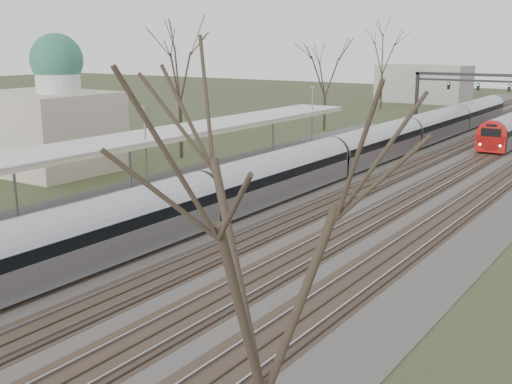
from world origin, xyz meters
TOP-DOWN VIEW (x-y plane):
  - track_bed at (0.26, 55.00)m, footprint 24.00×160.00m
  - platform at (-9.05, 37.50)m, footprint 3.50×69.00m
  - canopy at (-9.05, 32.99)m, footprint 4.10×50.00m
  - dome_building at (-21.71, 38.00)m, footprint 10.00×8.00m
  - signal_gantry at (0.29, 84.99)m, footprint 21.00×0.59m
  - tree_west_far at (-17.00, 48.00)m, footprint 5.50×5.50m
  - tree_east_near at (13.00, 15.00)m, footprint 4.50×4.50m
  - train_near at (-2.50, 54.99)m, footprint 2.62×75.21m

SIDE VIEW (x-z plane):
  - track_bed at x=0.26m, z-range -0.05..0.17m
  - platform at x=-9.05m, z-range 0.00..1.00m
  - train_near at x=-2.50m, z-range -0.05..3.00m
  - dome_building at x=-21.71m, z-range -1.43..8.87m
  - canopy at x=-9.05m, z-range 2.37..5.48m
  - signal_gantry at x=0.29m, z-range 1.87..7.95m
  - tree_east_near at x=13.00m, z-range 1.92..11.19m
  - tree_west_far at x=-17.00m, z-range 2.35..13.68m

